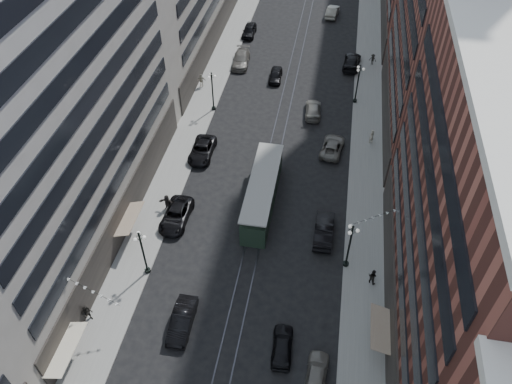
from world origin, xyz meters
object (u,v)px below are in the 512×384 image
Objects in this scene: car_2 at (176,215)px; pedestrian_5 at (167,202)px; lamppost_sw_far at (143,252)px; car_8 at (241,59)px; car_7 at (202,150)px; car_14 at (332,11)px; streetcar at (262,194)px; car_10 at (324,230)px; lamppost_se_far at (350,245)px; lamppost_sw_mid at (212,90)px; car_extra_0 at (282,346)px; car_extra_1 at (313,109)px; pedestrian_9 at (373,59)px; pedestrian_8 at (372,136)px; car_12 at (352,61)px; car_9 at (249,30)px; car_11 at (332,146)px; car_4 at (317,374)px; pedestrian_6 at (202,80)px; pedestrian_7 at (372,276)px; car_13 at (276,75)px; pedestrian_2 at (87,313)px; car_5 at (182,321)px; lamppost_se_mid at (358,83)px.

pedestrian_5 reaches higher than car_2.
car_8 is (1.29, 39.30, -2.26)m from lamppost_sw_far.
car_14 reaches higher than car_7.
streetcar reaches higher than car_10.
pedestrian_5 is at bearing 167.22° from lamppost_se_far.
lamppost_sw_mid is 20.25m from car_2.
lamppost_sw_far is 0.44× the size of streetcar.
car_extra_0 reaches higher than car_extra_1.
car_14 is at bearing -87.42° from car_10.
car_7 is 3.38× the size of pedestrian_9.
lamppost_sw_far reaches higher than pedestrian_5.
lamppost_sw_far is 1.00× the size of lamppost_sw_mid.
car_10 reaches higher than car_7.
car_14 is at bearing -115.74° from pedestrian_8.
lamppost_sw_far is at bearing 83.27° from car_14.
lamppost_sw_far is 39.38m from car_8.
car_8 is at bearing 12.12° from car_12.
pedestrian_8 is at bearing -106.72° from car_extra_0.
streetcar is (-9.20, 6.77, -1.51)m from lamppost_se_far.
pedestrian_5 is (-1.36, -40.39, 0.25)m from car_9.
car_7 is at bearing 78.87° from car_14.
pedestrian_8 is at bearing -77.31° from pedestrian_9.
lamppost_se_far is 1.09× the size of car_14.
lamppost_se_far reaches higher than car_extra_0.
car_2 is at bearing 50.68° from car_11.
car_8 is 35.10m from car_10.
car_4 is 2.22× the size of pedestrian_8.
lamppost_sw_far is 47.18m from pedestrian_9.
car_4 is at bearing 45.69° from pedestrian_8.
pedestrian_6 reaches higher than car_11.
pedestrian_9 is at bearing -127.07° from pedestrian_8.
car_12 is 39.23m from pedestrian_7.
car_9 is 15.94m from car_14.
pedestrian_2 is at bearing -105.47° from car_13.
car_7 is 0.96× the size of car_12.
car_7 is at bearing -34.08° from car_10.
car_11 is 0.89× the size of car_12.
pedestrian_6 is at bearing -123.82° from car_8.
car_5 is at bearing -80.35° from car_7.
car_10 is 21.14m from car_extra_1.
pedestrian_6 reaches higher than car_12.
pedestrian_2 reaches higher than car_12.
car_9 is at bearing -70.93° from car_4.
car_2 is 0.96× the size of car_12.
car_8 is (1.29, 12.30, -2.26)m from lamppost_sw_mid.
lamppost_se_mid is at bearing -149.95° from car_extra_1.
car_4 is at bearing -92.64° from lamppost_se_mid.
lamppost_se_far is 16.41m from car_5.
lamppost_se_mid is 21.40m from pedestrian_6.
car_extra_1 is (12.22, 21.46, -0.06)m from car_2.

